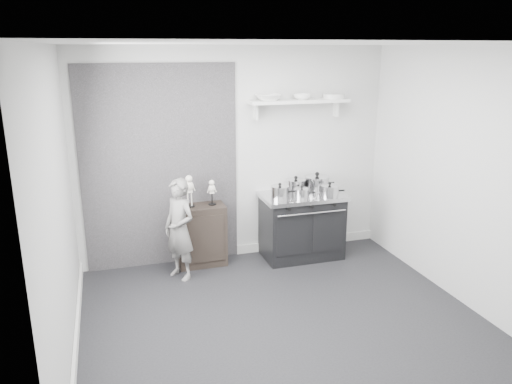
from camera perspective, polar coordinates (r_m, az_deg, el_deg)
ground at (r=5.24m, az=3.01°, el=-14.42°), size 4.00×4.00×0.00m
room_shell at (r=4.74m, az=1.67°, el=3.65°), size 4.02×3.62×2.71m
wall_shelf at (r=6.40m, az=4.92°, el=10.20°), size 1.30×0.26×0.24m
stove at (r=6.57m, az=5.24°, el=-3.81°), size 1.06×0.66×0.85m
side_cabinet at (r=6.36m, az=-6.27°, el=-4.92°), size 0.60×0.35×0.78m
child at (r=5.95m, az=-8.72°, el=-4.25°), size 0.49×0.53×1.22m
pot_front_left at (r=6.23m, az=2.74°, el=0.00°), size 0.32×0.23×0.20m
pot_back_left at (r=6.51m, az=4.57°, el=0.73°), size 0.35×0.27×0.22m
pot_back_right at (r=6.61m, az=6.97°, el=1.00°), size 0.41×0.33×0.25m
pot_front_right at (r=6.36m, az=8.39°, el=0.13°), size 0.33×0.24×0.19m
pot_front_center at (r=6.27m, az=5.26°, el=-0.12°), size 0.28×0.19×0.16m
skeleton_full at (r=6.14m, az=-7.63°, el=0.38°), size 0.13×0.08×0.46m
skeleton_torso at (r=6.20m, az=-5.07°, el=0.16°), size 0.10×0.07×0.36m
bowl_large at (r=6.25m, az=1.39°, el=10.77°), size 0.33×0.33×0.08m
bowl_small at (r=6.40m, az=5.30°, el=10.79°), size 0.22×0.22×0.07m
plate_stack at (r=6.58m, az=8.86°, el=10.77°), size 0.28×0.28×0.06m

